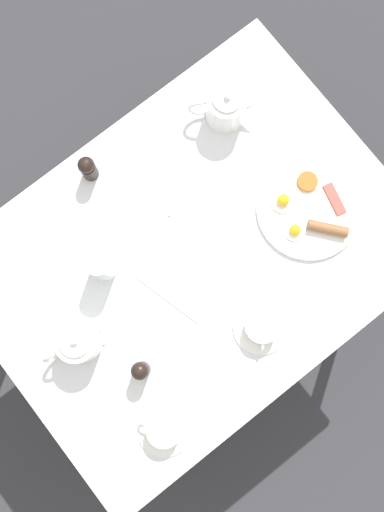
{
  "coord_description": "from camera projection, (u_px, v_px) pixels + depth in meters",
  "views": [
    {
      "loc": [
        -0.17,
        0.13,
        2.32
      ],
      "look_at": [
        0.0,
        0.0,
        0.79
      ],
      "focal_mm": 42.0,
      "sensor_mm": 36.0,
      "label": 1
    }
  ],
  "objects": [
    {
      "name": "ground_plane",
      "position": [
        192.0,
        284.0,
        2.33
      ],
      "size": [
        8.0,
        8.0,
        0.0
      ],
      "primitive_type": "plane",
      "color": "#333338"
    },
    {
      "name": "teacup_with_saucer_left",
      "position": [
        261.0,
        327.0,
        1.52
      ],
      "size": [
        0.14,
        0.14,
        0.06
      ],
      "color": "white",
      "rests_on": "table"
    },
    {
      "name": "table",
      "position": [
        192.0,
        261.0,
        1.65
      ],
      "size": [
        0.84,
        1.11,
        0.77
      ],
      "color": "silver",
      "rests_on": "ground_plane"
    },
    {
      "name": "knife_by_plate",
      "position": [
        167.0,
        298.0,
        1.55
      ],
      "size": [
        0.21,
        0.07,
        0.0
      ],
      "rotation": [
        0.0,
        0.0,
        1.84
      ],
      "color": "silver",
      "rests_on": "table"
    },
    {
      "name": "teacup_with_saucer_right",
      "position": [
        164.0,
        429.0,
        1.48
      ],
      "size": [
        0.14,
        0.14,
        0.06
      ],
      "color": "white",
      "rests_on": "table"
    },
    {
      "name": "teapot_far",
      "position": [
        225.0,
        107.0,
        1.57
      ],
      "size": [
        0.13,
        0.17,
        0.13
      ],
      "rotation": [
        0.0,
        0.0,
        4.09
      ],
      "color": "white",
      "rests_on": "table"
    },
    {
      "name": "water_glass_tall",
      "position": [
        101.0,
        265.0,
        1.5
      ],
      "size": [
        0.07,
        0.07,
        0.13
      ],
      "color": "white",
      "rests_on": "table"
    },
    {
      "name": "teapot_near",
      "position": [
        78.0,
        342.0,
        1.48
      ],
      "size": [
        0.11,
        0.2,
        0.13
      ],
      "rotation": [
        0.0,
        0.0,
        4.57
      ],
      "color": "white",
      "rests_on": "table"
    },
    {
      "name": "salt_grinder",
      "position": [
        141.0,
        370.0,
        1.48
      ],
      "size": [
        0.04,
        0.04,
        0.1
      ],
      "color": "black",
      "rests_on": "table"
    },
    {
      "name": "breakfast_plate",
      "position": [
        308.0,
        210.0,
        1.58
      ],
      "size": [
        0.28,
        0.28,
        0.04
      ],
      "color": "white",
      "rests_on": "table"
    },
    {
      "name": "pepper_grinder",
      "position": [
        88.0,
        168.0,
        1.55
      ],
      "size": [
        0.04,
        0.04,
        0.1
      ],
      "color": "black",
      "rests_on": "table"
    },
    {
      "name": "fork_by_plate",
      "position": [
        180.0,
        189.0,
        1.59
      ],
      "size": [
        0.1,
        0.14,
        0.0
      ],
      "rotation": [
        0.0,
        0.0,
        0.56
      ],
      "color": "silver",
      "rests_on": "table"
    }
  ]
}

